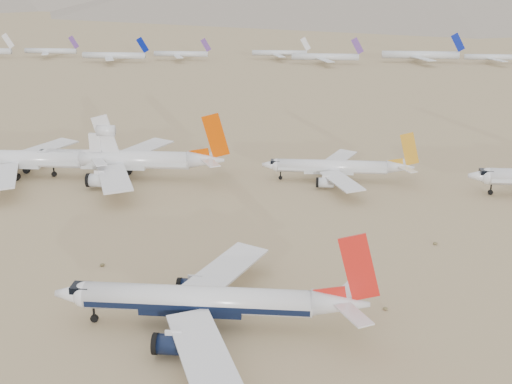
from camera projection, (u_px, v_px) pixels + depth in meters
The scene contains 6 objects.
ground at pixel (246, 308), 112.61m from camera, with size 7000.00×7000.00×0.00m, color olive.
main_airliner at pixel (211, 301), 105.10m from camera, with size 50.62×49.44×17.86m.
row2_gold_tail at pixel (338, 167), 178.59m from camera, with size 40.90×40.00×14.56m.
row2_orange_tail at pixel (126, 160), 180.30m from camera, with size 54.57×53.39×19.47m.
row2_white_trijet at pixel (24, 159), 181.82m from camera, with size 52.90×51.70×18.75m.
distant_storage_row at pixel (254, 55), 408.11m from camera, with size 463.04×60.46×16.34m.
Camera 1 is at (10.30, -99.02, 56.52)m, focal length 45.00 mm.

